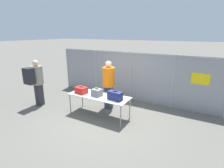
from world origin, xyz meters
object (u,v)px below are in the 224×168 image
object	(u,v)px
suitcase_grey	(97,92)
security_worker_near	(109,84)
suitcase_red	(81,90)
utility_trailer	(168,80)
inspection_table	(99,97)
suitcase_navy	(115,96)
traveler_hooded	(36,81)

from	to	relation	value
suitcase_grey	security_worker_near	bearing A→B (deg)	91.79
suitcase_red	security_worker_near	size ratio (longest dim) A/B	0.24
security_worker_near	utility_trailer	bearing A→B (deg)	-98.31
inspection_table	suitcase_grey	size ratio (longest dim) A/B	6.17
inspection_table	utility_trailer	xyz separation A→B (m)	(1.38, 4.54, -0.30)
inspection_table	security_worker_near	distance (m)	0.80
inspection_table	suitcase_red	xyz separation A→B (m)	(-0.68, -0.11, 0.16)
security_worker_near	suitcase_red	bearing A→B (deg)	67.00
suitcase_navy	security_worker_near	distance (m)	1.12
suitcase_navy	traveler_hooded	world-z (taller)	traveler_hooded
suitcase_grey	traveler_hooded	size ratio (longest dim) A/B	0.19
suitcase_navy	suitcase_grey	bearing A→B (deg)	178.62
security_worker_near	inspection_table	bearing A→B (deg)	106.99
utility_trailer	inspection_table	bearing A→B (deg)	-106.87
suitcase_grey	traveler_hooded	bearing A→B (deg)	-172.06
inspection_table	suitcase_red	size ratio (longest dim) A/B	4.84
suitcase_red	traveler_hooded	size ratio (longest dim) A/B	0.24
suitcase_grey	traveler_hooded	xyz separation A→B (m)	(-2.64, -0.37, 0.13)
traveler_hooded	utility_trailer	size ratio (longest dim) A/B	0.54
inspection_table	suitcase_grey	world-z (taller)	suitcase_grey
inspection_table	utility_trailer	bearing A→B (deg)	73.13
suitcase_navy	utility_trailer	bearing A→B (deg)	81.42
suitcase_grey	utility_trailer	distance (m)	4.83
suitcase_red	traveler_hooded	bearing A→B (deg)	-170.90
suitcase_grey	suitcase_navy	world-z (taller)	suitcase_navy
suitcase_grey	utility_trailer	xyz separation A→B (m)	(1.41, 4.60, -0.47)
inspection_table	traveler_hooded	bearing A→B (deg)	-170.94
suitcase_navy	utility_trailer	world-z (taller)	suitcase_navy
suitcase_grey	security_worker_near	distance (m)	0.83
suitcase_navy	traveler_hooded	size ratio (longest dim) A/B	0.27
security_worker_near	suitcase_grey	bearing A→B (deg)	104.31
suitcase_red	utility_trailer	size ratio (longest dim) A/B	0.13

